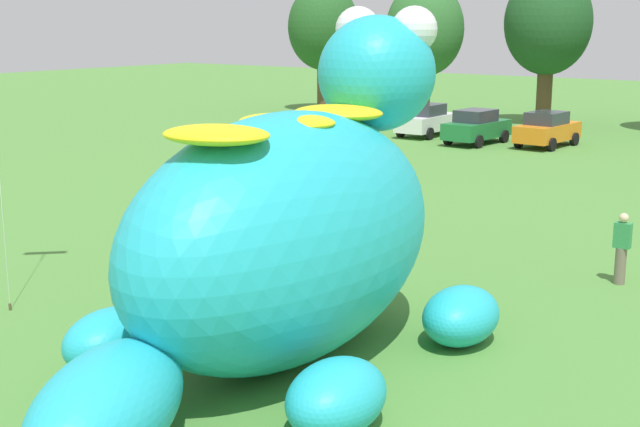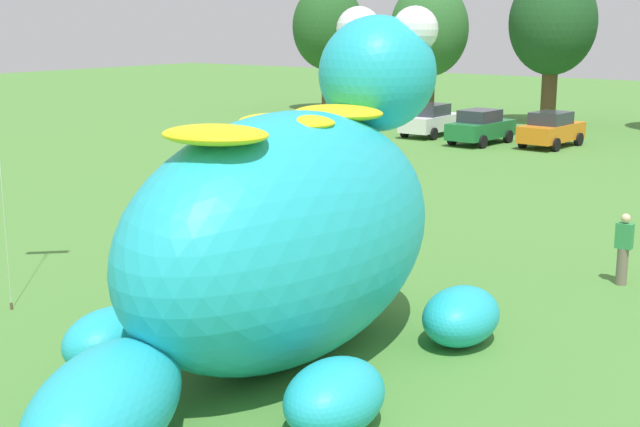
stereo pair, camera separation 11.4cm
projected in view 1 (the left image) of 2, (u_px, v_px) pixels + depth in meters
name	position (u px, v px, depth m)	size (l,w,h in m)	color
ground_plane	(247.00, 373.00, 15.38)	(160.00, 160.00, 0.00)	#4C8438
giant_inflatable_creature	(288.00, 233.00, 15.70)	(7.05, 12.17, 6.38)	#23B2C6
car_white	(427.00, 120.00, 46.33)	(1.96, 4.11, 1.72)	white
car_green	(477.00, 127.00, 43.42)	(2.17, 4.22, 1.72)	#1E7238
car_orange	(547.00, 129.00, 42.44)	(2.16, 4.21, 1.72)	orange
tree_far_left	(323.00, 28.00, 58.24)	(4.76, 4.76, 8.45)	brown
tree_left	(425.00, 30.00, 52.25)	(4.70, 4.70, 8.34)	brown
tree_mid_left	(548.00, 24.00, 50.45)	(5.03, 5.03, 8.94)	brown
spectator_near_inflatable	(622.00, 249.00, 20.38)	(0.38, 0.26, 1.71)	#726656
spectator_mid_field	(342.00, 150.00, 35.88)	(0.38, 0.26, 1.71)	black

